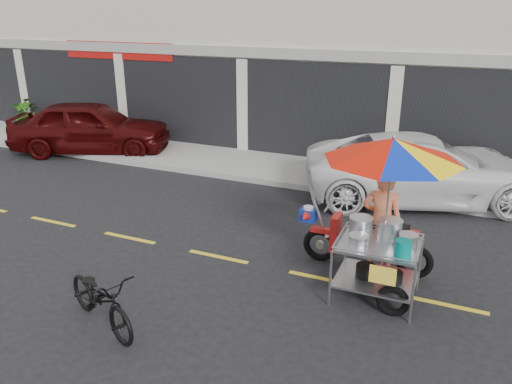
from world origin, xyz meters
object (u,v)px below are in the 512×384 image
at_px(food_vendor_rig, 385,192).
at_px(near_bicycle, 101,299).
at_px(maroon_sedan, 91,127).
at_px(white_pickup, 425,168).

bearing_deg(food_vendor_rig, near_bicycle, -142.45).
relative_size(maroon_sedan, near_bicycle, 2.80).
xyz_separation_m(maroon_sedan, food_vendor_rig, (9.79, -4.57, 0.83)).
distance_m(maroon_sedan, white_pickup, 10.02).
bearing_deg(near_bicycle, food_vendor_rig, -28.76).
bearing_deg(maroon_sedan, white_pickup, -112.65).
bearing_deg(maroon_sedan, near_bicycle, -160.56).
xyz_separation_m(white_pickup, near_bicycle, (-3.63, -7.13, -0.32)).
distance_m(maroon_sedan, food_vendor_rig, 10.84).
bearing_deg(white_pickup, maroon_sedan, 69.96).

